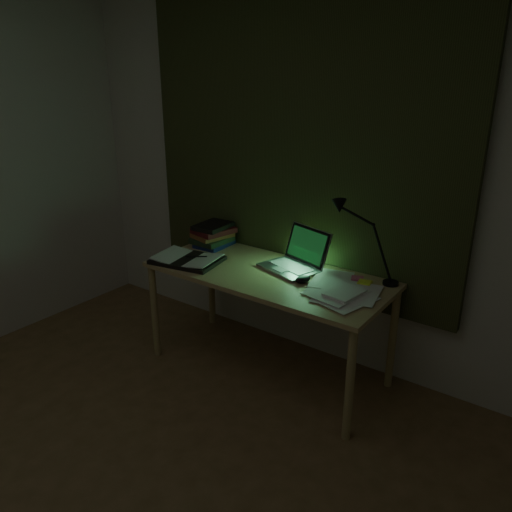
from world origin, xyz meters
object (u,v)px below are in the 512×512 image
at_px(book_stack, 214,234).
at_px(loose_papers, 338,291).
at_px(desk, 267,322).
at_px(open_textbook, 187,259).
at_px(desk_lamp, 394,244).
at_px(laptop, 289,251).

relative_size(book_stack, loose_papers, 0.69).
bearing_deg(loose_papers, desk, 178.65).
bearing_deg(desk, open_textbook, -163.79).
xyz_separation_m(desk, open_textbook, (-0.52, -0.15, 0.36)).
bearing_deg(desk_lamp, loose_papers, -131.43).
bearing_deg(desk, desk_lamp, 21.25).
xyz_separation_m(book_stack, loose_papers, (1.05, -0.19, -0.07)).
relative_size(book_stack, desk_lamp, 0.52).
xyz_separation_m(laptop, book_stack, (-0.65, 0.07, -0.04)).
distance_m(desk, loose_papers, 0.59).
relative_size(desk, desk_lamp, 3.08).
relative_size(laptop, loose_papers, 1.06).
bearing_deg(desk_lamp, book_stack, 177.90).
relative_size(laptop, book_stack, 1.53).
distance_m(book_stack, loose_papers, 1.07).
bearing_deg(book_stack, loose_papers, -10.27).
height_order(book_stack, loose_papers, book_stack).
height_order(desk, laptop, laptop).
distance_m(open_textbook, book_stack, 0.34).
xyz_separation_m(laptop, desk_lamp, (0.59, 0.15, 0.12)).
xyz_separation_m(open_textbook, loose_papers, (0.99, 0.14, -0.01)).
relative_size(desk, laptop, 3.86).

